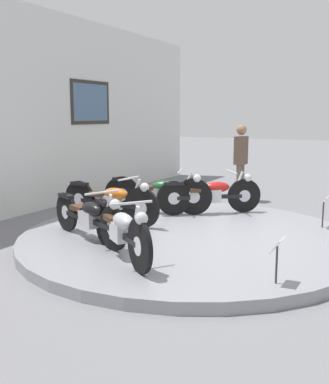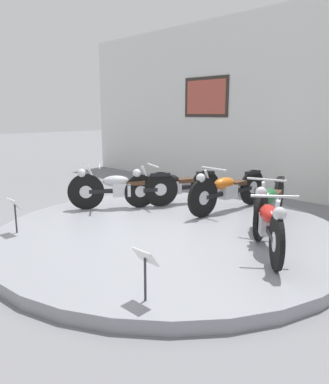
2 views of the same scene
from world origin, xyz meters
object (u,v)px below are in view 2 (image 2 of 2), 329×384
(info_placard_front_centre, at_px, (145,263))
(motorcycle_orange, at_px, (228,189))
(motorcycle_green, at_px, (270,202))
(motorcycle_red, at_px, (267,220))
(motorcycle_black, at_px, (172,185))
(info_placard_front_left, at_px, (15,208))
(motorcycle_silver, at_px, (121,187))

(info_placard_front_centre, bearing_deg, motorcycle_orange, 113.75)
(motorcycle_green, bearing_deg, motorcycle_red, -62.25)
(motorcycle_red, bearing_deg, motorcycle_black, 161.32)
(motorcycle_black, relative_size, motorcycle_red, 1.18)
(info_placard_front_left, bearing_deg, motorcycle_orange, 66.33)
(motorcycle_orange, bearing_deg, motorcycle_red, -39.10)
(motorcycle_black, height_order, info_placard_front_left, motorcycle_black)
(motorcycle_silver, height_order, motorcycle_green, motorcycle_green)
(motorcycle_silver, relative_size, info_placard_front_left, 3.24)
(motorcycle_silver, height_order, info_placard_front_centre, motorcycle_silver)
(info_placard_front_centre, bearing_deg, motorcycle_silver, 145.38)
(motorcycle_black, relative_size, motorcycle_green, 0.95)
(motorcycle_green, bearing_deg, motorcycle_black, -179.90)
(motorcycle_orange, bearing_deg, motorcycle_black, -161.05)
(motorcycle_black, xyz_separation_m, motorcycle_green, (2.07, 0.00, 0.03))
(motorcycle_red, distance_m, info_placard_front_left, 3.51)
(info_placard_front_left, height_order, info_placard_front_centre, same)
(motorcycle_silver, bearing_deg, info_placard_front_centre, -34.62)
(motorcycle_red, bearing_deg, info_placard_front_centre, -92.22)
(motorcycle_orange, height_order, info_placard_front_centre, motorcycle_orange)
(motorcycle_black, xyz_separation_m, motorcycle_orange, (1.04, 0.36, 0.02))
(motorcycle_black, xyz_separation_m, motorcycle_red, (2.52, -0.85, 0.01))
(motorcycle_orange, xyz_separation_m, info_placard_front_left, (-1.40, -3.20, -0.03))
(info_placard_front_left, distance_m, info_placard_front_centre, 2.81)
(info_placard_front_centre, bearing_deg, info_placard_front_left, 180.00)
(motorcycle_silver, height_order, motorcycle_red, motorcycle_silver)
(motorcycle_black, bearing_deg, motorcycle_red, -18.68)
(motorcycle_green, distance_m, info_placard_front_left, 3.75)
(motorcycle_green, relative_size, info_placard_front_left, 3.78)
(motorcycle_green, xyz_separation_m, info_placard_front_centre, (0.37, -2.85, -0.03))
(info_placard_front_left, bearing_deg, info_placard_front_centre, 0.00)
(motorcycle_silver, distance_m, motorcycle_orange, 1.91)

